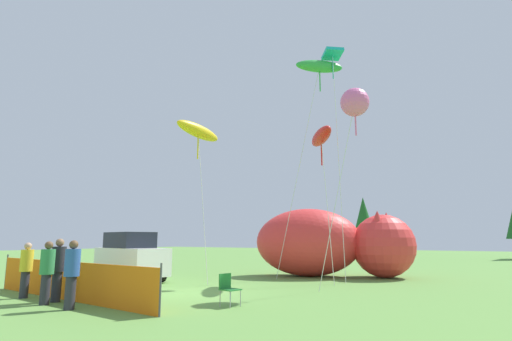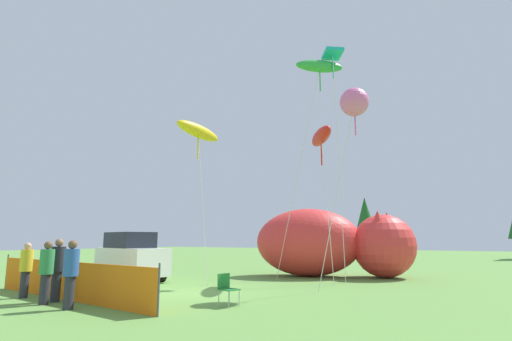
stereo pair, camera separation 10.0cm
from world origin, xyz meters
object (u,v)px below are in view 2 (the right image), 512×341
at_px(spectator_in_white_shirt, 71,271).
at_px(kite_pink_octopus, 354,102).
at_px(parked_car, 131,257).
at_px(kite_yellow_hero, 198,132).
at_px(spectator_in_yellow_shirt, 57,267).
at_px(spectator_in_blue_shirt, 46,270).
at_px(folding_chair, 227,287).
at_px(kite_red_lizard, 321,137).
at_px(kite_green_fish, 319,67).
at_px(kite_teal_diamond, 333,59).
at_px(inflatable_cat, 329,245).
at_px(spectator_in_black_shirt, 26,267).

distance_m(spectator_in_white_shirt, kite_pink_octopus, 11.12).
bearing_deg(parked_car, kite_yellow_hero, 36.41).
bearing_deg(spectator_in_white_shirt, spectator_in_yellow_shirt, 161.24).
relative_size(spectator_in_blue_shirt, kite_pink_octopus, 0.24).
relative_size(parked_car, kite_yellow_hero, 0.62).
bearing_deg(folding_chair, parked_car, 167.96).
xyz_separation_m(spectator_in_yellow_shirt, kite_red_lizard, (4.62, 9.02, 5.30)).
bearing_deg(kite_yellow_hero, kite_green_fish, 42.29).
distance_m(folding_chair, spectator_in_yellow_shirt, 5.23).
bearing_deg(kite_pink_octopus, spectator_in_white_shirt, -124.11).
distance_m(spectator_in_yellow_shirt, spectator_in_blue_shirt, 0.51).
relative_size(kite_teal_diamond, kite_red_lizard, 1.66).
height_order(parked_car, kite_red_lizard, kite_red_lizard).
bearing_deg(kite_teal_diamond, parked_car, -144.70).
relative_size(spectator_in_white_shirt, kite_teal_diamond, 0.16).
xyz_separation_m(parked_car, spectator_in_white_shirt, (4.63, -5.71, -0.06)).
height_order(parked_car, kite_yellow_hero, kite_yellow_hero).
height_order(folding_chair, spectator_in_blue_shirt, spectator_in_blue_shirt).
bearing_deg(kite_teal_diamond, inflatable_cat, 129.38).
relative_size(spectator_in_black_shirt, kite_green_fish, 0.16).
bearing_deg(kite_green_fish, spectator_in_yellow_shirt, -111.32).
relative_size(kite_teal_diamond, kite_green_fish, 1.03).
xyz_separation_m(folding_chair, inflatable_cat, (-1.13, 9.71, 1.02)).
distance_m(spectator_in_white_shirt, kite_yellow_hero, 9.18).
relative_size(parked_car, spectator_in_black_shirt, 2.58).
relative_size(parked_car, inflatable_cat, 0.56).
bearing_deg(spectator_in_black_shirt, kite_yellow_hero, 78.83).
distance_m(spectator_in_black_shirt, kite_red_lizard, 12.28).
distance_m(folding_chair, kite_red_lizard, 8.93).
xyz_separation_m(spectator_in_black_shirt, spectator_in_blue_shirt, (1.82, -0.34, 0.03)).
bearing_deg(spectator_in_blue_shirt, spectator_in_yellow_shirt, 116.25).
xyz_separation_m(spectator_in_blue_shirt, kite_yellow_hero, (-0.53, 6.86, 5.74)).
distance_m(kite_pink_octopus, kite_green_fish, 5.33).
bearing_deg(parked_car, spectator_in_white_shirt, -38.40).
bearing_deg(kite_red_lizard, spectator_in_white_shirt, -107.71).
bearing_deg(spectator_in_yellow_shirt, spectator_in_black_shirt, -175.76).
relative_size(folding_chair, kite_teal_diamond, 0.08).
distance_m(spectator_in_yellow_shirt, kite_green_fish, 14.46).
distance_m(spectator_in_white_shirt, spectator_in_blue_shirt, 1.34).
bearing_deg(folding_chair, kite_teal_diamond, 99.28).
xyz_separation_m(spectator_in_yellow_shirt, kite_green_fish, (4.04, 10.35, 9.25)).
bearing_deg(spectator_in_white_shirt, kite_green_fish, 77.21).
distance_m(kite_yellow_hero, kite_pink_octopus, 7.19).
xyz_separation_m(spectator_in_white_shirt, kite_yellow_hero, (-1.87, 6.93, 5.72)).
height_order(spectator_in_white_shirt, kite_green_fish, kite_green_fish).
height_order(parked_car, folding_chair, parked_car).
xyz_separation_m(inflatable_cat, spectator_in_white_shirt, (-2.02, -12.46, -0.57)).
height_order(folding_chair, kite_teal_diamond, kite_teal_diamond).
height_order(folding_chair, kite_red_lizard, kite_red_lizard).
height_order(kite_teal_diamond, kite_red_lizard, kite_teal_diamond).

